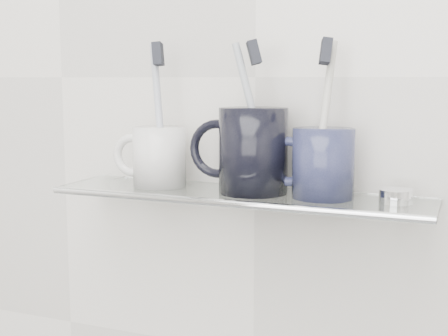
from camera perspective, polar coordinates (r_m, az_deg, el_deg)
The scene contains 18 objects.
wall_back at distance 0.86m, azimuth 2.88°, elevation 8.29°, with size 2.50×2.50×0.00m, color silver.
shelf_glass at distance 0.82m, azimuth 1.38°, elevation -2.51°, with size 0.50×0.12×0.01m, color silver.
shelf_rail at distance 0.77m, azimuth -0.09°, elevation -3.23°, with size 0.01×0.01×0.50m, color silver.
bracket_left at distance 0.96m, azimuth -9.48°, elevation -1.77°, with size 0.02×0.02×0.03m, color silver.
bracket_right at distance 0.82m, azimuth 16.46°, elevation -3.62°, with size 0.02×0.02×0.03m, color silver.
mug_left at distance 0.87m, azimuth -5.91°, elevation 1.03°, with size 0.07×0.07×0.08m, color white.
mug_left_handle at distance 0.89m, azimuth -8.35°, elevation 1.15°, with size 0.06×0.06×0.01m, color white.
toothbrush_left at distance 0.86m, azimuth -5.97°, elevation 5.00°, with size 0.01×0.01×0.19m, color #A7AFC3.
bristles_left at distance 0.86m, azimuth -6.05°, elevation 10.33°, with size 0.01×0.02×0.03m, color black.
mug_center at distance 0.81m, azimuth 2.70°, elevation 1.60°, with size 0.09×0.09×0.11m, color black.
mug_center_handle at distance 0.83m, azimuth -0.63°, elevation 1.75°, with size 0.08×0.08×0.01m, color black.
toothbrush_center at distance 0.81m, azimuth 2.72°, elevation 4.82°, with size 0.01×0.01×0.19m, color #9FA8B1.
bristles_center at distance 0.81m, azimuth 2.76°, elevation 10.51°, with size 0.01×0.02×0.03m, color black.
mug_right at distance 0.79m, azimuth 9.06°, elevation 0.43°, with size 0.08×0.08×0.09m, color #1A1D3A.
mug_right_handle at distance 0.80m, azimuth 5.93°, elevation 0.59°, with size 0.06×0.06×0.01m, color #1A1D3A.
toothbrush_right at distance 0.78m, azimuth 9.15°, elevation 4.61°, with size 0.01×0.01×0.19m, color beige.
bristles_right at distance 0.78m, azimuth 9.29°, elevation 10.49°, with size 0.01×0.02×0.03m, color black.
chrome_cap at distance 0.78m, azimuth 15.43°, elevation -2.50°, with size 0.04×0.04×0.02m, color silver.
Camera 1 is at (0.28, 0.28, 1.25)m, focal length 50.00 mm.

